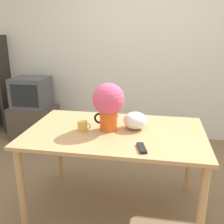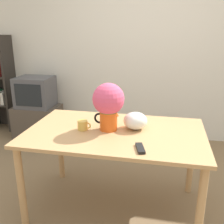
{
  "view_description": "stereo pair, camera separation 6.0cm",
  "coord_description": "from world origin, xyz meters",
  "px_view_note": "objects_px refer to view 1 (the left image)",
  "views": [
    {
      "loc": [
        0.2,
        -2.04,
        1.62
      ],
      "look_at": [
        -0.17,
        0.03,
        0.94
      ],
      "focal_mm": 42.0,
      "sensor_mm": 36.0,
      "label": 1
    },
    {
      "loc": [
        0.26,
        -2.03,
        1.62
      ],
      "look_at": [
        -0.17,
        0.03,
        0.94
      ],
      "focal_mm": 42.0,
      "sensor_mm": 36.0,
      "label": 2
    }
  ],
  "objects_px": {
    "flower_vase": "(108,103)",
    "white_bowl": "(135,120)",
    "coffee_mug": "(83,126)",
    "tv_set": "(31,92)"
  },
  "relations": [
    {
      "from": "flower_vase",
      "to": "tv_set",
      "type": "height_order",
      "value": "flower_vase"
    },
    {
      "from": "white_bowl",
      "to": "flower_vase",
      "type": "bearing_deg",
      "value": -162.74
    },
    {
      "from": "white_bowl",
      "to": "tv_set",
      "type": "bearing_deg",
      "value": 141.02
    },
    {
      "from": "flower_vase",
      "to": "coffee_mug",
      "type": "xyz_separation_m",
      "value": [
        -0.22,
        -0.05,
        -0.2
      ]
    },
    {
      "from": "flower_vase",
      "to": "white_bowl",
      "type": "bearing_deg",
      "value": 17.26
    },
    {
      "from": "white_bowl",
      "to": "coffee_mug",
      "type": "bearing_deg",
      "value": -165.17
    },
    {
      "from": "flower_vase",
      "to": "tv_set",
      "type": "distance_m",
      "value": 2.03
    },
    {
      "from": "coffee_mug",
      "to": "white_bowl",
      "type": "distance_m",
      "value": 0.46
    },
    {
      "from": "flower_vase",
      "to": "white_bowl",
      "type": "xyz_separation_m",
      "value": [
        0.22,
        0.07,
        -0.16
      ]
    },
    {
      "from": "coffee_mug",
      "to": "white_bowl",
      "type": "height_order",
      "value": "white_bowl"
    }
  ]
}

